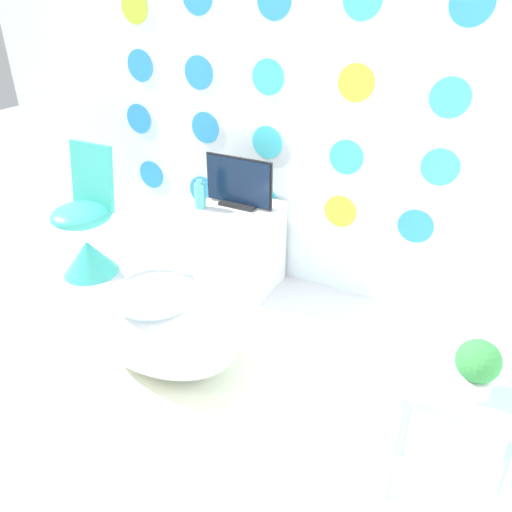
% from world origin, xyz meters
% --- Properties ---
extents(ground_plane, '(12.00, 12.00, 0.00)m').
position_xyz_m(ground_plane, '(0.00, 0.00, 0.00)').
color(ground_plane, silver).
extents(wall_back_dotted, '(4.58, 0.05, 2.60)m').
position_xyz_m(wall_back_dotted, '(0.00, 1.90, 1.30)').
color(wall_back_dotted, white).
rests_on(wall_back_dotted, ground_plane).
extents(rug, '(1.32, 0.82, 0.01)m').
position_xyz_m(rug, '(-0.07, 0.68, 0.00)').
color(rug, silver).
rests_on(rug, ground_plane).
extents(bathtub, '(0.91, 0.52, 0.46)m').
position_xyz_m(bathtub, '(-0.06, 0.73, 0.23)').
color(bathtub, white).
rests_on(bathtub, ground_plane).
extents(chair, '(0.40, 0.40, 0.89)m').
position_xyz_m(chair, '(-1.10, 1.28, 0.28)').
color(chair, '#38B2A3').
rests_on(chair, ground_plane).
extents(tv_cabinet, '(0.49, 0.40, 0.57)m').
position_xyz_m(tv_cabinet, '(-0.09, 1.64, 0.29)').
color(tv_cabinet, silver).
rests_on(tv_cabinet, ground_plane).
extents(tv, '(0.46, 0.12, 0.32)m').
position_xyz_m(tv, '(-0.09, 1.65, 0.72)').
color(tv, black).
rests_on(tv, tv_cabinet).
extents(vase, '(0.07, 0.07, 0.18)m').
position_xyz_m(vase, '(-0.29, 1.50, 0.66)').
color(vase, '#51B2AD').
rests_on(vase, tv_cabinet).
extents(side_table, '(0.44, 0.29, 0.56)m').
position_xyz_m(side_table, '(1.43, 0.62, 0.43)').
color(side_table, '#99E0D8').
rests_on(side_table, ground_plane).
extents(potted_plant_left, '(0.15, 0.15, 0.22)m').
position_xyz_m(potted_plant_left, '(1.43, 0.62, 0.68)').
color(potted_plant_left, white).
rests_on(potted_plant_left, side_table).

